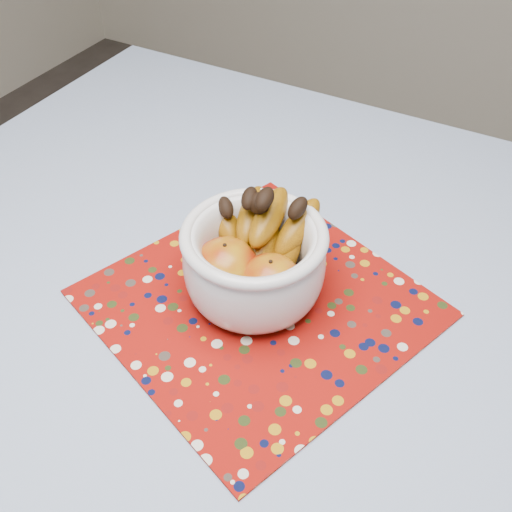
% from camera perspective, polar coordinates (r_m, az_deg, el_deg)
% --- Properties ---
extents(table, '(1.20, 1.20, 0.75)m').
position_cam_1_polar(table, '(0.84, -2.20, -12.00)').
color(table, brown).
rests_on(table, ground).
extents(tablecloth, '(1.32, 1.32, 0.01)m').
position_cam_1_polar(tablecloth, '(0.78, -2.36, -8.57)').
color(tablecloth, '#637EA6').
rests_on(tablecloth, table).
extents(placemat, '(0.50, 0.50, 0.00)m').
position_cam_1_polar(placemat, '(0.82, 0.24, -4.49)').
color(placemat, maroon).
rests_on(placemat, tablecloth).
extents(fruit_bowl, '(0.22, 0.21, 0.16)m').
position_cam_1_polar(fruit_bowl, '(0.79, -0.17, 0.38)').
color(fruit_bowl, silver).
rests_on(fruit_bowl, placemat).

